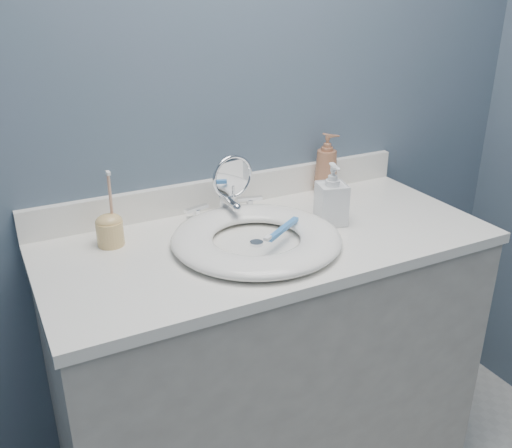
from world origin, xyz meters
TOP-DOWN VIEW (x-y plane):
  - back_wall at (0.00, 1.25)m, footprint 2.20×0.02m
  - vanity_cabinet at (0.00, 0.97)m, footprint 1.20×0.55m
  - countertop at (0.00, 0.97)m, footprint 1.22×0.57m
  - backsplash at (0.00, 1.24)m, footprint 1.22×0.02m
  - basin at (-0.05, 0.94)m, footprint 0.45×0.45m
  - drain at (-0.05, 0.94)m, footprint 0.04×0.04m
  - faucet at (-0.05, 1.14)m, footprint 0.25×0.13m
  - makeup_mirror at (-0.03, 1.13)m, footprint 0.13×0.07m
  - soap_bottle_amber at (0.33, 1.19)m, footprint 0.11×0.11m
  - soap_bottle_clear at (0.20, 0.97)m, footprint 0.10×0.10m
  - toothbrush_holder at (-0.39, 1.12)m, footprint 0.07×0.07m
  - toothbrush_lying at (0.01, 0.91)m, footprint 0.15×0.11m

SIDE VIEW (x-z plane):
  - vanity_cabinet at x=0.00m, z-range 0.00..0.85m
  - countertop at x=0.00m, z-range 0.85..0.88m
  - drain at x=-0.05m, z-range 0.88..0.89m
  - basin at x=-0.05m, z-range 0.88..0.92m
  - faucet at x=-0.05m, z-range 0.87..0.95m
  - toothbrush_lying at x=0.01m, z-range 0.92..0.93m
  - backsplash at x=0.00m, z-range 0.88..0.97m
  - toothbrush_holder at x=-0.39m, z-range 0.82..1.03m
  - soap_bottle_clear at x=0.20m, z-range 0.88..1.06m
  - soap_bottle_amber at x=0.33m, z-range 0.88..1.08m
  - makeup_mirror at x=-0.03m, z-range 0.89..1.08m
  - back_wall at x=0.00m, z-range 0.00..2.40m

